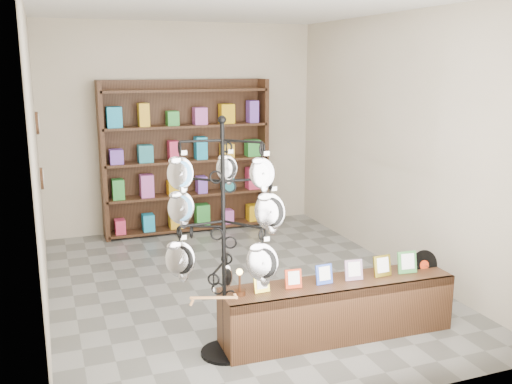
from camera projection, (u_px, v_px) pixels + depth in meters
ground at (238, 284)px, 6.39m from camera, size 5.00×5.00×0.00m
room_envelope at (237, 119)px, 5.98m from camera, size 5.00×5.00×5.00m
display_tree at (223, 222)px, 4.60m from camera, size 1.12×1.12×2.02m
front_shelf at (338, 309)px, 5.12m from camera, size 2.15×0.51×0.75m
back_shelving at (186, 162)px, 8.26m from camera, size 2.42×0.36×2.20m
wall_clocks at (39, 151)px, 6.11m from camera, size 0.03×0.24×0.84m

